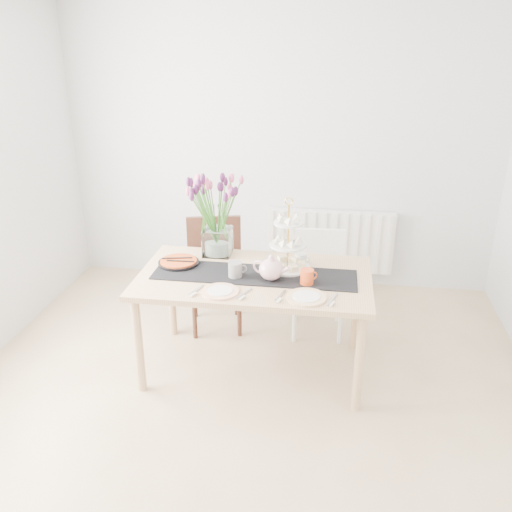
# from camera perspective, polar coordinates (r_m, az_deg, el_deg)

# --- Properties ---
(room_shell) EXTENTS (4.50, 4.50, 4.50)m
(room_shell) POSITION_cam_1_polar(r_m,az_deg,el_deg) (2.92, -2.25, 2.38)
(room_shell) COLOR tan
(room_shell) RESTS_ON ground
(radiator) EXTENTS (1.20, 0.08, 0.60)m
(radiator) POSITION_cam_1_polar(r_m,az_deg,el_deg) (5.22, 7.75, 1.58)
(radiator) COLOR white
(radiator) RESTS_ON room_shell
(dining_table) EXTENTS (1.60, 0.90, 0.75)m
(dining_table) POSITION_cam_1_polar(r_m,az_deg,el_deg) (3.76, -0.17, -3.09)
(dining_table) COLOR tan
(dining_table) RESTS_ON ground
(chair_brown) EXTENTS (0.54, 0.54, 0.90)m
(chair_brown) POSITION_cam_1_polar(r_m,az_deg,el_deg) (4.47, -4.34, -0.89)
(chair_brown) COLOR #341913
(chair_brown) RESTS_ON ground
(chair_white) EXTENTS (0.43, 0.43, 0.83)m
(chair_white) POSITION_cam_1_polar(r_m,az_deg,el_deg) (4.43, 6.60, -1.90)
(chair_white) COLOR white
(chair_white) RESTS_ON ground
(table_runner) EXTENTS (1.40, 0.35, 0.01)m
(table_runner) POSITION_cam_1_polar(r_m,az_deg,el_deg) (3.73, -0.17, -1.98)
(table_runner) COLOR black
(table_runner) RESTS_ON dining_table
(tulip_vase) EXTENTS (0.73, 0.73, 0.63)m
(tulip_vase) POSITION_cam_1_polar(r_m,az_deg,el_deg) (3.96, -4.17, 5.66)
(tulip_vase) COLOR silver
(tulip_vase) RESTS_ON dining_table
(cake_stand) EXTENTS (0.32, 0.32, 0.47)m
(cake_stand) POSITION_cam_1_polar(r_m,az_deg,el_deg) (3.78, 3.37, 0.51)
(cake_stand) COLOR gold
(cake_stand) RESTS_ON dining_table
(teapot) EXTENTS (0.32, 0.29, 0.17)m
(teapot) POSITION_cam_1_polar(r_m,az_deg,el_deg) (3.62, 1.60, -1.42)
(teapot) COLOR silver
(teapot) RESTS_ON dining_table
(cream_jug) EXTENTS (0.10, 0.10, 0.08)m
(cream_jug) POSITION_cam_1_polar(r_m,az_deg,el_deg) (3.91, 4.74, -0.29)
(cream_jug) COLOR silver
(cream_jug) RESTS_ON dining_table
(tart_tin) EXTENTS (0.29, 0.29, 0.04)m
(tart_tin) POSITION_cam_1_polar(r_m,az_deg,el_deg) (3.93, -8.14, -0.68)
(tart_tin) COLOR black
(tart_tin) RESTS_ON dining_table
(mug_grey) EXTENTS (0.12, 0.12, 0.11)m
(mug_grey) POSITION_cam_1_polar(r_m,az_deg,el_deg) (3.68, -2.21, -1.48)
(mug_grey) COLOR slate
(mug_grey) RESTS_ON dining_table
(mug_orange) EXTENTS (0.13, 0.13, 0.11)m
(mug_orange) POSITION_cam_1_polar(r_m,az_deg,el_deg) (3.59, 5.38, -2.23)
(mug_orange) COLOR #E24819
(mug_orange) RESTS_ON dining_table
(plate_left) EXTENTS (0.32, 0.32, 0.01)m
(plate_left) POSITION_cam_1_polar(r_m,az_deg,el_deg) (3.50, -3.82, -3.75)
(plate_left) COLOR white
(plate_left) RESTS_ON dining_table
(plate_right) EXTENTS (0.32, 0.32, 0.01)m
(plate_right) POSITION_cam_1_polar(r_m,az_deg,el_deg) (3.43, 5.31, -4.35)
(plate_right) COLOR white
(plate_right) RESTS_ON dining_table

